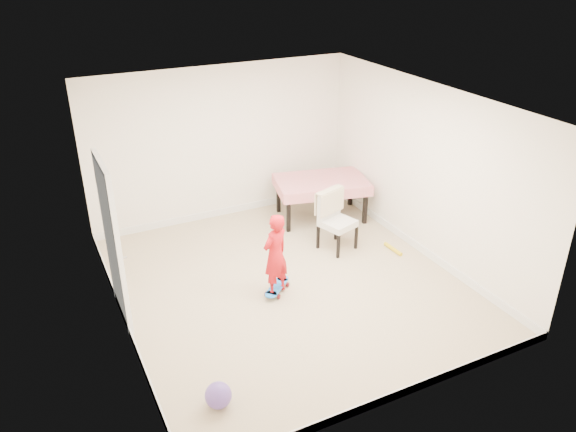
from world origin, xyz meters
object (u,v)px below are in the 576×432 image
dining_chair (338,221)px  child (275,257)px  skateboard (277,288)px  balloon (218,395)px  dining_table (321,199)px

dining_chair → child: (-1.40, -0.72, 0.11)m
skateboard → dining_chair: bearing=-15.4°
dining_chair → balloon: (-2.80, -2.32, -0.33)m
dining_table → child: bearing=-120.2°
skateboard → child: 0.54m
balloon → skateboard: bearing=48.6°
skateboard → balloon: bearing=-173.2°
dining_chair → balloon: size_ratio=3.37×
dining_chair → child: size_ratio=0.81×
dining_table → skateboard: dining_table is taller
skateboard → child: child is taller
child → balloon: size_ratio=4.16×
dining_chair → skateboard: size_ratio=1.61×
dining_table → dining_chair: dining_chair is taller
dining_chair → balloon: dining_chair is taller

